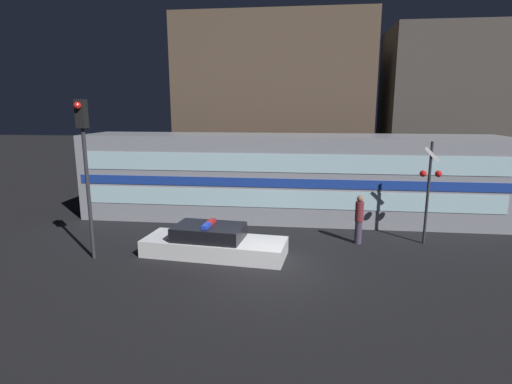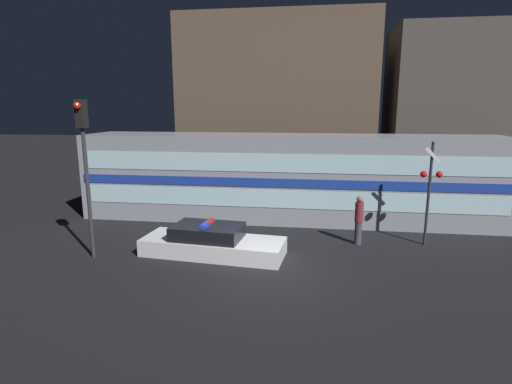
% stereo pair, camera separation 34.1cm
% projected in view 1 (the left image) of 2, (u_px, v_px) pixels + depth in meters
% --- Properties ---
extents(ground_plane, '(120.00, 120.00, 0.00)m').
position_uv_depth(ground_plane, '(268.00, 272.00, 12.54)').
color(ground_plane, black).
extents(train, '(18.80, 3.13, 3.86)m').
position_uv_depth(train, '(287.00, 177.00, 18.41)').
color(train, gray).
rests_on(train, ground_plane).
extents(police_car, '(5.10, 2.20, 1.18)m').
position_uv_depth(police_car, '(213.00, 243.00, 13.93)').
color(police_car, silver).
rests_on(police_car, ground_plane).
extents(pedestrian, '(0.31, 0.31, 1.86)m').
position_uv_depth(pedestrian, '(359.00, 219.00, 15.00)').
color(pedestrian, '#3F384C').
rests_on(pedestrian, ground_plane).
extents(crossing_signal_near, '(0.78, 0.30, 3.87)m').
position_uv_depth(crossing_signal_near, '(429.00, 184.00, 14.67)').
color(crossing_signal_near, '#2D2D33').
rests_on(crossing_signal_near, ground_plane).
extents(traffic_light_corner, '(0.30, 0.46, 5.32)m').
position_uv_depth(traffic_light_corner, '(84.00, 148.00, 12.89)').
color(traffic_light_corner, '#2D2D33').
rests_on(traffic_light_corner, ground_plane).
extents(building_left, '(11.91, 4.47, 10.52)m').
position_uv_depth(building_left, '(273.00, 105.00, 25.19)').
color(building_left, brown).
rests_on(building_left, ground_plane).
extents(building_center, '(8.73, 5.04, 9.70)m').
position_uv_depth(building_center, '(458.00, 112.00, 24.26)').
color(building_center, '#47423D').
rests_on(building_center, ground_plane).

